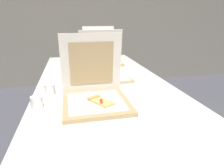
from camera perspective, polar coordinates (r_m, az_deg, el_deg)
The scene contains 7 objects.
wall_back at distance 3.72m, azimuth -9.19°, elevation 19.99°, with size 10.00×0.10×2.60m, color gray.
table at distance 1.44m, azimuth -2.25°, elevation -1.78°, with size 0.95×2.33×0.73m.
pizza_box_front at distance 1.10m, azimuth -4.90°, elevation -2.86°, with size 0.36×0.37×0.38m.
pizza_box_middle at distance 1.58m, azimuth -2.42°, elevation 3.82°, with size 0.39×0.39×0.37m.
pizza_box_back at distance 2.14m, azimuth -2.84°, elevation 7.67°, with size 0.38×0.45×0.38m.
cup_white_near_center at distance 1.29m, azimuth -17.65°, elevation -1.55°, with size 0.06×0.06×0.07m, color white.
cup_white_near_left at distance 1.12m, azimuth -21.10°, elevation -5.02°, with size 0.06×0.06×0.07m, color white.
Camera 1 is at (-0.23, -0.69, 1.19)m, focal length 31.36 mm.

